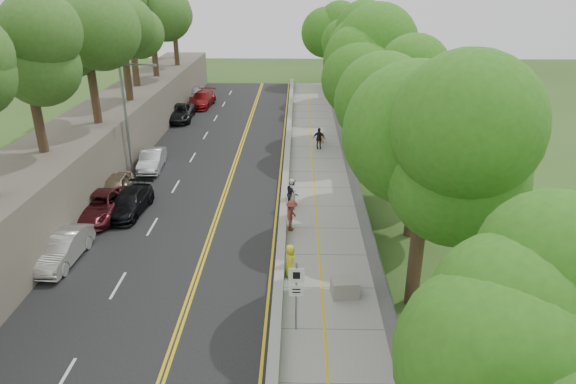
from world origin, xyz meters
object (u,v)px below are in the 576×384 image
at_px(construction_barrel, 321,137).
at_px(car_2, 99,205).
at_px(car_1, 61,249).
at_px(person_far, 319,139).
at_px(streetlight, 129,112).
at_px(painter_0, 290,261).
at_px(signpost, 296,289).
at_px(concrete_block, 345,287).

distance_m(construction_barrel, car_2, 20.12).
xyz_separation_m(car_1, person_far, (13.40, 18.27, 0.16)).
bearing_deg(construction_barrel, streetlight, -149.00).
distance_m(car_2, painter_0, 12.97).
bearing_deg(signpost, streetlight, 124.08).
distance_m(streetlight, person_far, 15.15).
bearing_deg(construction_barrel, concrete_block, -89.49).
height_order(streetlight, construction_barrel, streetlight).
xyz_separation_m(streetlight, signpost, (11.51, -17.02, -2.68)).
xyz_separation_m(concrete_block, person_far, (-0.40, 20.90, 0.49)).
height_order(car_1, painter_0, painter_0).
xyz_separation_m(streetlight, construction_barrel, (13.46, 8.09, -4.15)).
bearing_deg(car_2, person_far, 43.74).
distance_m(concrete_block, car_1, 14.05).
relative_size(streetlight, car_2, 1.55).
bearing_deg(streetlight, painter_0, -49.22).
bearing_deg(painter_0, car_2, 63.94).
bearing_deg(person_far, streetlight, 38.66).
distance_m(car_1, car_2, 5.20).
bearing_deg(signpost, construction_barrel, 85.56).
bearing_deg(signpost, car_2, 138.57).
distance_m(streetlight, painter_0, 17.58).
bearing_deg(car_2, car_1, -90.53).
relative_size(car_1, painter_0, 2.76).
xyz_separation_m(signpost, car_1, (-11.65, 5.08, -1.19)).
distance_m(concrete_block, car_2, 15.87).
relative_size(painter_0, person_far, 0.91).
height_order(car_1, person_far, person_far).
relative_size(concrete_block, person_far, 0.67).
xyz_separation_m(streetlight, car_1, (-0.14, -11.94, -3.86)).
distance_m(signpost, car_1, 12.76).
xyz_separation_m(car_1, painter_0, (11.35, -1.06, 0.08)).
bearing_deg(concrete_block, person_far, 91.10).
xyz_separation_m(concrete_block, car_1, (-13.80, 2.63, 0.33)).
height_order(construction_barrel, person_far, person_far).
xyz_separation_m(streetlight, car_2, (-0.14, -6.73, -3.88)).
relative_size(signpost, painter_0, 1.92).
height_order(streetlight, signpost, streetlight).
distance_m(car_1, person_far, 22.66).
height_order(signpost, painter_0, signpost).
xyz_separation_m(car_2, person_far, (13.40, 13.06, 0.18)).
bearing_deg(car_2, streetlight, 88.30).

